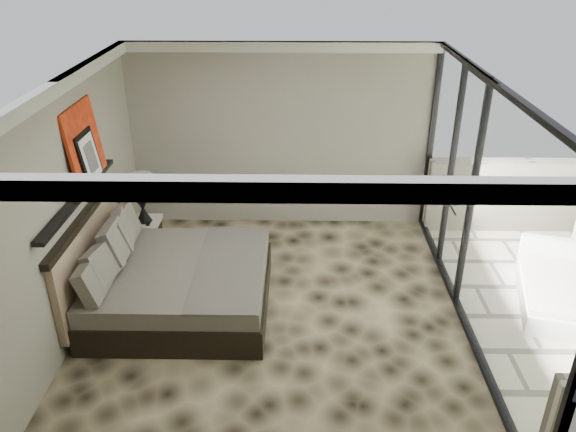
{
  "coord_description": "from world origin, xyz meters",
  "views": [
    {
      "loc": [
        0.26,
        -5.55,
        4.1
      ],
      "look_at": [
        0.15,
        0.4,
        1.13
      ],
      "focal_mm": 35.0,
      "sensor_mm": 36.0,
      "label": 1
    }
  ],
  "objects_px": {
    "bed": "(172,282)",
    "table_lamp": "(141,192)",
    "lounger": "(552,290)",
    "nightstand": "(145,239)"
  },
  "relations": [
    {
      "from": "bed",
      "to": "table_lamp",
      "type": "bearing_deg",
      "value": 116.46
    },
    {
      "from": "bed",
      "to": "lounger",
      "type": "relative_size",
      "value": 1.33
    },
    {
      "from": "nightstand",
      "to": "table_lamp",
      "type": "relative_size",
      "value": 0.67
    },
    {
      "from": "bed",
      "to": "lounger",
      "type": "height_order",
      "value": "bed"
    },
    {
      "from": "bed",
      "to": "table_lamp",
      "type": "height_order",
      "value": "table_lamp"
    },
    {
      "from": "nightstand",
      "to": "table_lamp",
      "type": "xyz_separation_m",
      "value": [
        0.03,
        -0.01,
        0.73
      ]
    },
    {
      "from": "nightstand",
      "to": "table_lamp",
      "type": "height_order",
      "value": "table_lamp"
    },
    {
      "from": "nightstand",
      "to": "table_lamp",
      "type": "distance_m",
      "value": 0.73
    },
    {
      "from": "nightstand",
      "to": "lounger",
      "type": "xyz_separation_m",
      "value": [
        5.34,
        -1.14,
        -0.05
      ]
    },
    {
      "from": "bed",
      "to": "nightstand",
      "type": "bearing_deg",
      "value": 117.32
    }
  ]
}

